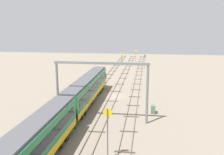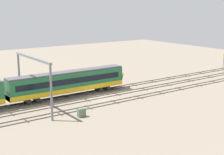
{
  "view_description": "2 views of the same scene",
  "coord_description": "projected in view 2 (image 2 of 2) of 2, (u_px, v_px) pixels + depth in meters",
  "views": [
    {
      "loc": [
        -48.49,
        -6.46,
        14.18
      ],
      "look_at": [
        1.73,
        0.63,
        3.55
      ],
      "focal_mm": 39.53,
      "sensor_mm": 36.0,
      "label": 1
    },
    {
      "loc": [
        -34.44,
        -51.7,
        17.45
      ],
      "look_at": [
        3.26,
        1.21,
        3.26
      ],
      "focal_mm": 53.37,
      "sensor_mm": 36.0,
      "label": 2
    }
  ],
  "objects": [
    {
      "name": "track_near_foreground",
      "position": [
        115.0,
        102.0,
        60.95
      ],
      "size": [
        141.89,
        2.4,
        0.16
      ],
      "color": "#59544C",
      "rests_on": "ground"
    },
    {
      "name": "speed_sign_mid_trackside",
      "position": [
        224.0,
        60.0,
        88.99
      ],
      "size": [
        0.14,
        0.81,
        4.7
      ],
      "color": "#4C4C51",
      "rests_on": "ground"
    },
    {
      "name": "track_with_train",
      "position": [
        90.0,
        92.0,
        67.78
      ],
      "size": [
        141.89,
        2.4,
        0.16
      ],
      "color": "#59544C",
      "rests_on": "ground"
    },
    {
      "name": "ground_plane",
      "position": [
        102.0,
        97.0,
        64.38
      ],
      "size": [
        157.89,
        157.89,
        0.0
      ],
      "primitive_type": "plane",
      "color": "gray"
    },
    {
      "name": "track_second_near",
      "position": [
        102.0,
        97.0,
        64.37
      ],
      "size": [
        141.89,
        2.4,
        0.16
      ],
      "color": "#59544C",
      "rests_on": "ground"
    },
    {
      "name": "overhead_gantry",
      "position": [
        33.0,
        72.0,
        55.3
      ],
      "size": [
        0.4,
        14.16,
        9.08
      ],
      "color": "slate",
      "rests_on": "ground"
    },
    {
      "name": "relay_cabinet",
      "position": [
        82.0,
        113.0,
        52.88
      ],
      "size": [
        1.29,
        0.71,
        1.41
      ],
      "color": "#597259",
      "rests_on": "ground"
    }
  ]
}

